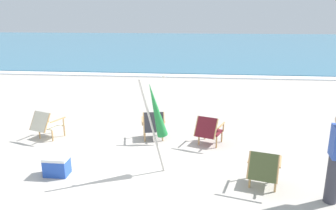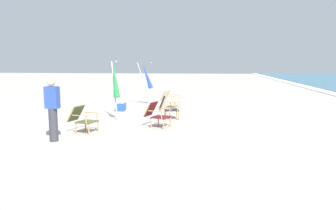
{
  "view_description": "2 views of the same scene",
  "coord_description": "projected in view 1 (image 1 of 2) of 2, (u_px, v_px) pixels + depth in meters",
  "views": [
    {
      "loc": [
        1.8,
        -6.32,
        3.21
      ],
      "look_at": [
        0.88,
        2.53,
        0.75
      ],
      "focal_mm": 35.0,
      "sensor_mm": 36.0,
      "label": 1
    },
    {
      "loc": [
        12.07,
        2.86,
        2.07
      ],
      "look_at": [
        1.45,
        1.8,
        0.62
      ],
      "focal_mm": 35.0,
      "sensor_mm": 36.0,
      "label": 2
    }
  ],
  "objects": [
    {
      "name": "beach_chair_front_right",
      "position": [
        153.0,
        125.0,
        8.55
      ],
      "size": [
        0.71,
        0.8,
        0.81
      ],
      "color": "#28282D",
      "rests_on": "ground"
    },
    {
      "name": "beach_chair_back_right",
      "position": [
        209.0,
        130.0,
        8.21
      ],
      "size": [
        0.8,
        0.91,
        0.79
      ],
      "color": "maroon",
      "rests_on": "ground"
    },
    {
      "name": "beach_chair_mid_center",
      "position": [
        46.0,
        124.0,
        8.64
      ],
      "size": [
        0.8,
        0.91,
        0.79
      ],
      "color": "beige",
      "rests_on": "ground"
    },
    {
      "name": "ground_plane",
      "position": [
        116.0,
        168.0,
        7.1
      ],
      "size": [
        80.0,
        80.0,
        0.0
      ],
      "primitive_type": "plane",
      "color": "#B2AAA0"
    },
    {
      "name": "sea",
      "position": [
        187.0,
        43.0,
        37.28
      ],
      "size": [
        80.0,
        40.0,
        0.1
      ],
      "primitive_type": "cube",
      "color": "teal",
      "rests_on": "ground"
    },
    {
      "name": "beach_chair_far_center",
      "position": [
        264.0,
        168.0,
        6.15
      ],
      "size": [
        0.75,
        0.89,
        0.78
      ],
      "color": "#515B33",
      "rests_on": "ground"
    },
    {
      "name": "cooler_box",
      "position": [
        57.0,
        166.0,
        6.75
      ],
      "size": [
        0.49,
        0.35,
        0.4
      ],
      "color": "blue",
      "rests_on": "ground"
    },
    {
      "name": "surf_band",
      "position": [
        169.0,
        75.0,
        17.82
      ],
      "size": [
        80.0,
        1.1,
        0.06
      ],
      "primitive_type": "cube",
      "color": "white",
      "rests_on": "ground"
    },
    {
      "name": "person_near_chairs",
      "position": [
        336.0,
        158.0,
        5.6
      ],
      "size": [
        0.24,
        0.36,
        1.63
      ],
      "color": "#383842",
      "rests_on": "ground"
    },
    {
      "name": "umbrella_furled_green",
      "position": [
        156.0,
        111.0,
        6.55
      ],
      "size": [
        0.6,
        0.46,
        2.07
      ],
      "color": "#B7B2A8",
      "rests_on": "ground"
    }
  ]
}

